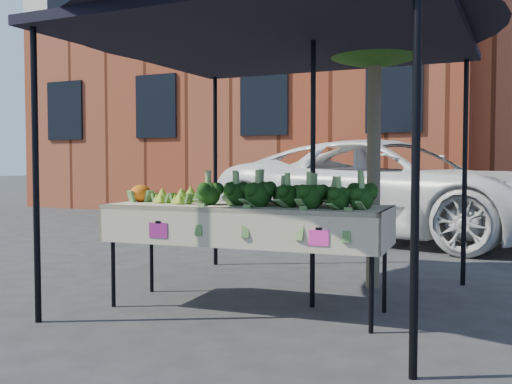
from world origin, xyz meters
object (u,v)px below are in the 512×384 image
(table, at_px, (246,257))
(vehicle, at_px, (391,59))
(canopy, at_px, (279,150))
(street_tree, at_px, (374,94))

(table, relative_size, vehicle, 0.41)
(canopy, bearing_deg, table, -108.29)
(street_tree, bearing_deg, table, -119.85)
(vehicle, bearing_deg, table, -166.57)
(vehicle, xyz_separation_m, street_tree, (0.68, -4.00, -1.02))
(table, distance_m, canopy, 1.01)
(table, height_order, vehicle, vehicle)
(table, height_order, street_tree, street_tree)
(table, xyz_separation_m, vehicle, (0.09, 5.34, 2.52))
(table, distance_m, street_tree, 2.15)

